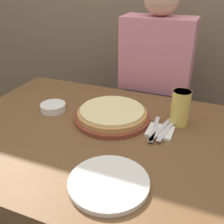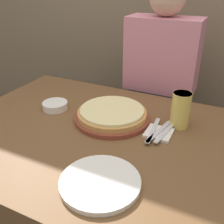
{
  "view_description": "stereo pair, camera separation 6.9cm",
  "coord_description": "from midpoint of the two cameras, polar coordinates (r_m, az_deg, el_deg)",
  "views": [
    {
      "loc": [
        0.43,
        -0.87,
        1.37
      ],
      "look_at": [
        0.03,
        0.12,
        0.81
      ],
      "focal_mm": 42.0,
      "sensor_mm": 36.0,
      "label": 1
    },
    {
      "loc": [
        0.49,
        -0.84,
        1.37
      ],
      "look_at": [
        0.03,
        0.12,
        0.81
      ],
      "focal_mm": 42.0,
      "sensor_mm": 36.0,
      "label": 2
    }
  ],
  "objects": [
    {
      "name": "dinner_knife",
      "position": [
        1.14,
        8.75,
        -3.86
      ],
      "size": [
        0.06,
        0.21,
        0.0
      ],
      "color": "silver",
      "rests_on": "napkin_stack"
    },
    {
      "name": "spoon",
      "position": [
        1.13,
        9.98,
        -4.1
      ],
      "size": [
        0.05,
        0.18,
        0.0
      ],
      "color": "silver",
      "rests_on": "napkin_stack"
    },
    {
      "name": "beer_glass",
      "position": [
        1.19,
        13.06,
        1.16
      ],
      "size": [
        0.08,
        0.08,
        0.16
      ],
      "color": "#E5C65B",
      "rests_on": "dining_table"
    },
    {
      "name": "napkin_stack",
      "position": [
        1.14,
        8.72,
        -4.22
      ],
      "size": [
        0.11,
        0.11,
        0.01
      ],
      "color": "white",
      "rests_on": "dining_table"
    },
    {
      "name": "fork",
      "position": [
        1.14,
        7.53,
        -3.62
      ],
      "size": [
        0.04,
        0.21,
        0.0
      ],
      "color": "silver",
      "rests_on": "napkin_stack"
    },
    {
      "name": "pizza_on_board",
      "position": [
        1.22,
        -1.63,
        -0.6
      ],
      "size": [
        0.35,
        0.35,
        0.06
      ],
      "color": "brown",
      "rests_on": "dining_table"
    },
    {
      "name": "side_bowl",
      "position": [
        1.34,
        -14.15,
        0.99
      ],
      "size": [
        0.13,
        0.13,
        0.04
      ],
      "color": "white",
      "rests_on": "dining_table"
    },
    {
      "name": "diner_person",
      "position": [
        1.69,
        7.86,
        2.76
      ],
      "size": [
        0.41,
        0.2,
        1.36
      ],
      "color": "#33333D",
      "rests_on": "ground_plane"
    },
    {
      "name": "dinner_plate",
      "position": [
        0.88,
        -3.04,
        -15.11
      ],
      "size": [
        0.27,
        0.27,
        0.02
      ],
      "color": "white",
      "rests_on": "dining_table"
    },
    {
      "name": "dining_table",
      "position": [
        1.39,
        -4.64,
        -17.85
      ],
      "size": [
        1.29,
        0.96,
        0.77
      ],
      "color": "brown",
      "rests_on": "ground_plane"
    }
  ]
}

